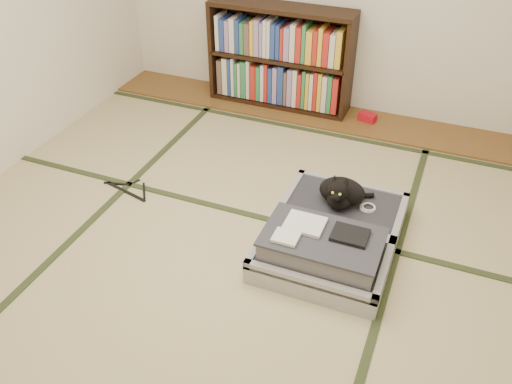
% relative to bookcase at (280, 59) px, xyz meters
% --- Properties ---
extents(floor, '(4.50, 4.50, 0.00)m').
position_rel_bookcase_xyz_m(floor, '(0.41, -2.07, -0.45)').
color(floor, tan).
rests_on(floor, ground).
extents(wood_strip, '(4.00, 0.50, 0.02)m').
position_rel_bookcase_xyz_m(wood_strip, '(0.41, -0.07, -0.44)').
color(wood_strip, brown).
rests_on(wood_strip, ground).
extents(red_item, '(0.17, 0.12, 0.07)m').
position_rel_bookcase_xyz_m(red_item, '(0.85, -0.04, -0.40)').
color(red_item, '#B00E1A').
rests_on(red_item, wood_strip).
extents(room_shell, '(4.50, 4.50, 4.50)m').
position_rel_bookcase_xyz_m(room_shell, '(0.41, -2.07, 1.01)').
color(room_shell, white).
rests_on(room_shell, ground).
extents(tatami_borders, '(4.00, 4.50, 0.01)m').
position_rel_bookcase_xyz_m(tatami_borders, '(0.41, -1.58, -0.45)').
color(tatami_borders, '#2D381E').
rests_on(tatami_borders, ground).
extents(bookcase, '(1.30, 0.30, 0.92)m').
position_rel_bookcase_xyz_m(bookcase, '(0.00, 0.00, 0.00)').
color(bookcase, black).
rests_on(bookcase, wood_strip).
extents(suitcase, '(0.79, 1.06, 0.31)m').
position_rel_bookcase_xyz_m(suitcase, '(1.00, -1.81, -0.34)').
color(suitcase, '#A7A8AC').
rests_on(suitcase, floor).
extents(cat, '(0.35, 0.35, 0.28)m').
position_rel_bookcase_xyz_m(cat, '(0.99, -1.52, -0.19)').
color(cat, black).
rests_on(cat, suitcase).
extents(cable_coil, '(0.11, 0.11, 0.03)m').
position_rel_bookcase_xyz_m(cable_coil, '(1.17, -1.49, -0.29)').
color(cable_coil, white).
rests_on(cable_coil, suitcase).
extents(hanger, '(0.41, 0.23, 0.01)m').
position_rel_bookcase_xyz_m(hanger, '(-0.55, -1.73, -0.44)').
color(hanger, black).
rests_on(hanger, floor).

